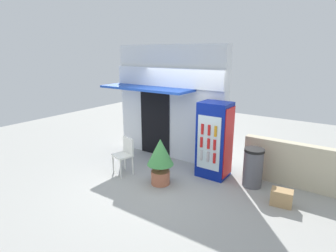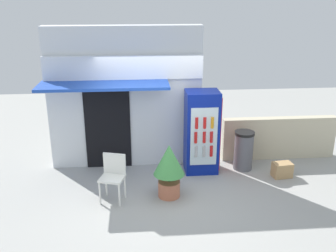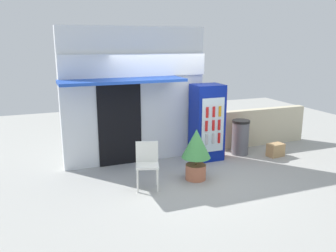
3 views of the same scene
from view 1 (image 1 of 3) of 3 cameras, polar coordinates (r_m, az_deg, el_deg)
ground at (r=6.57m, az=-1.72°, el=-10.94°), size 16.00×16.00×0.00m
storefront_building at (r=7.52m, az=0.18°, el=5.20°), size 3.38×1.14×3.11m
drink_cooler at (r=6.46m, az=9.77°, el=-2.95°), size 0.72×0.63×1.81m
plastic_chair at (r=6.72m, az=-9.07°, el=-5.52°), size 0.53×0.50×0.91m
potted_plant_near_shop at (r=6.06m, az=-1.63°, el=-6.62°), size 0.60×0.60×1.07m
trash_bin at (r=6.33m, az=17.52°, el=-8.35°), size 0.44×0.44×0.88m
stone_boundary_wall at (r=6.62m, az=27.18°, el=-7.77°), size 2.69×0.22×1.00m
cardboard_box at (r=5.89m, az=22.87°, el=-13.77°), size 0.43×0.30×0.32m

